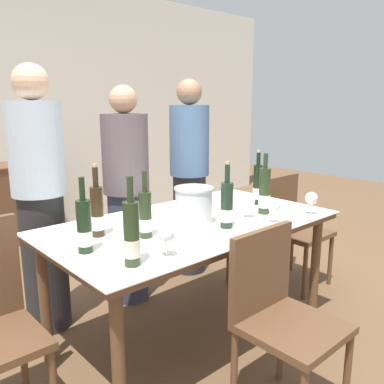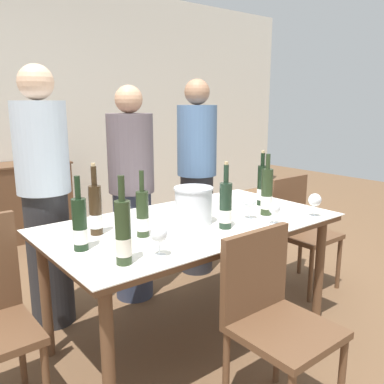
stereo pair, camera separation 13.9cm
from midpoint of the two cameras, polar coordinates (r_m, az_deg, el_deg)
name	(u,v)px [view 1 (the left image)]	position (r m, az deg, el deg)	size (l,w,h in m)	color
ground_plane	(192,336)	(2.74, -1.54, -19.64)	(12.00, 12.00, 0.00)	brown
back_wall	(11,108)	(4.94, -24.84, 10.69)	(8.00, 0.10, 2.80)	silver
dining_table	(192,233)	(2.45, -1.63, -5.79)	(1.73, 0.96, 0.76)	brown
ice_bucket	(194,204)	(2.37, -1.42, -1.75)	(0.23, 0.23, 0.21)	silver
wine_bottle_0	(145,215)	(2.14, -8.42, -3.29)	(0.07, 0.07, 0.35)	#28381E
wine_bottle_1	(132,235)	(1.78, -10.71, -5.97)	(0.07, 0.07, 0.39)	#28381E
wine_bottle_2	(84,227)	(1.99, -16.84, -4.77)	(0.07, 0.07, 0.36)	black
wine_bottle_3	(227,206)	(2.28, 3.16, -1.96)	(0.07, 0.07, 0.38)	#1E3323
wine_bottle_4	(258,185)	(2.83, 7.81, 0.94)	(0.06, 0.06, 0.38)	black
wine_bottle_5	(264,192)	(2.59, 8.62, -0.03)	(0.07, 0.07, 0.39)	#28381E
wine_bottle_6	(97,212)	(2.20, -14.94, -2.75)	(0.07, 0.07, 0.39)	#332314
wine_glass_0	(312,199)	(2.63, 14.99, -0.95)	(0.08, 0.08, 0.15)	white
wine_glass_1	(274,208)	(2.41, 9.83, -2.21)	(0.07, 0.07, 0.13)	white
wine_glass_2	(166,235)	(1.86, -5.79, -6.08)	(0.08, 0.08, 0.15)	white
wine_glass_3	(248,202)	(2.48, 6.32, -1.36)	(0.08, 0.08, 0.15)	white
chair_near_front	(279,309)	(2.00, 10.07, -15.92)	(0.42, 0.42, 0.88)	brown
chair_right_end	(291,222)	(3.38, 12.57, -4.21)	(0.42, 0.42, 0.87)	brown
person_host	(40,202)	(2.73, -21.89, -1.32)	(0.33, 0.33, 1.69)	#262628
person_guest_left	(127,197)	(2.99, -10.47, -0.68)	(0.33, 0.33, 1.58)	#383F56
person_guest_right	(189,178)	(3.45, -1.54, 1.91)	(0.33, 0.33, 1.64)	#2D2D33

